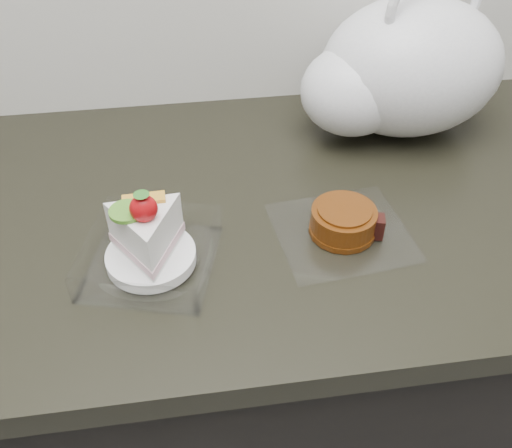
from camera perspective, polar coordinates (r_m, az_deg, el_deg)
counter at (r=1.20m, az=-3.62°, el=-14.78°), size 2.04×0.64×0.90m
cake_tray at (r=0.76m, az=-10.64°, el=-2.09°), size 0.20×0.20×0.13m
mooncake_wrap at (r=0.81m, az=8.81°, el=0.07°), size 0.20×0.19×0.04m
plastic_bag at (r=1.01m, az=14.21°, el=14.65°), size 0.40×0.33×0.28m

